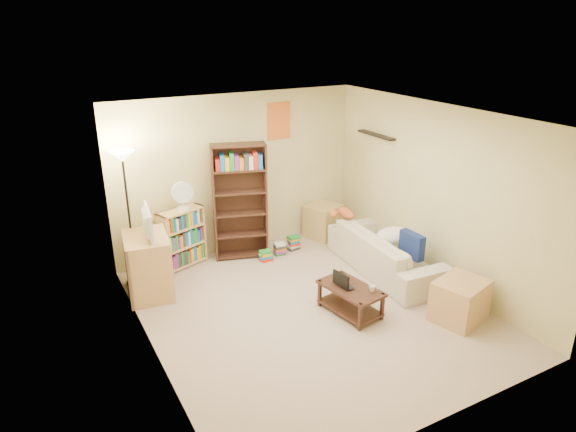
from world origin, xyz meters
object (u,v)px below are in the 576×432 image
(laptop, at_px, (347,284))
(floor_lamp, at_px, (125,180))
(television, at_px, (143,223))
(tabby_cat, at_px, (344,213))
(end_cabinet, at_px, (460,300))
(desk_fan, at_px, (183,195))
(tv_stand, at_px, (148,265))
(side_table, at_px, (323,221))
(mug, at_px, (372,288))
(tall_bookshelf, at_px, (240,199))
(short_bookshelf, at_px, (182,238))
(coffee_table, at_px, (350,297))
(sofa, at_px, (386,252))

(laptop, relative_size, floor_lamp, 0.17)
(television, distance_m, floor_lamp, 0.64)
(tabby_cat, relative_size, end_cabinet, 0.76)
(desk_fan, bearing_deg, television, -141.26)
(tv_stand, distance_m, television, 0.62)
(tv_stand, height_order, television, television)
(tabby_cat, distance_m, end_cabinet, 2.35)
(tabby_cat, bearing_deg, side_table, 83.28)
(mug, bearing_deg, tall_bookshelf, 106.44)
(short_bookshelf, xyz_separation_m, floor_lamp, (-0.77, -0.23, 1.09))
(desk_fan, bearing_deg, end_cabinet, -50.71)
(tabby_cat, xyz_separation_m, desk_fan, (-2.32, 0.76, 0.45))
(side_table, distance_m, end_cabinet, 3.03)
(coffee_table, bearing_deg, television, 131.41)
(short_bookshelf, bearing_deg, tabby_cat, -38.37)
(mug, distance_m, desk_fan, 3.04)
(floor_lamp, bearing_deg, side_table, 2.71)
(tall_bookshelf, bearing_deg, floor_lamp, -159.94)
(mug, height_order, television, television)
(tv_stand, relative_size, television, 1.26)
(end_cabinet, bearing_deg, side_table, 91.87)
(tabby_cat, distance_m, coffee_table, 1.85)
(coffee_table, distance_m, short_bookshelf, 2.76)
(tall_bookshelf, relative_size, end_cabinet, 2.89)
(short_bookshelf, height_order, side_table, short_bookshelf)
(desk_fan, bearing_deg, sofa, -31.82)
(end_cabinet, bearing_deg, tv_stand, 142.36)
(tabby_cat, relative_size, television, 0.71)
(tabby_cat, bearing_deg, desk_fan, 161.95)
(floor_lamp, bearing_deg, tv_stand, -75.55)
(sofa, bearing_deg, side_table, 8.73)
(laptop, height_order, tall_bookshelf, tall_bookshelf)
(tabby_cat, distance_m, floor_lamp, 3.30)
(television, bearing_deg, laptop, -119.29)
(short_bookshelf, relative_size, desk_fan, 2.05)
(sofa, distance_m, mug, 1.35)
(tall_bookshelf, height_order, side_table, tall_bookshelf)
(television, bearing_deg, tall_bookshelf, -64.54)
(tall_bookshelf, bearing_deg, end_cabinet, -43.94)
(laptop, xyz_separation_m, side_table, (1.01, 2.18, -0.10))
(television, distance_m, side_table, 3.26)
(coffee_table, height_order, floor_lamp, floor_lamp)
(tv_stand, bearing_deg, television, 8.53)
(laptop, distance_m, floor_lamp, 3.22)
(floor_lamp, bearing_deg, coffee_table, -43.55)
(tv_stand, relative_size, side_table, 1.48)
(sofa, distance_m, floor_lamp, 3.83)
(tv_stand, distance_m, floor_lamp, 1.18)
(tv_stand, distance_m, short_bookshelf, 0.91)
(tall_bookshelf, bearing_deg, sofa, -24.33)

